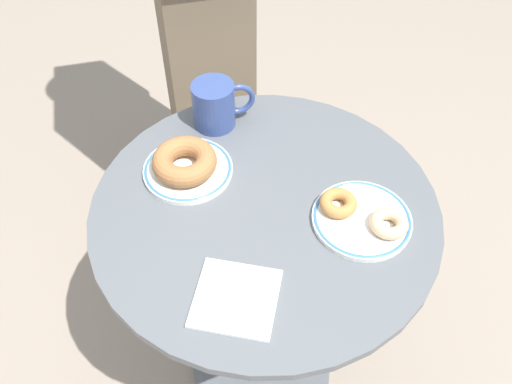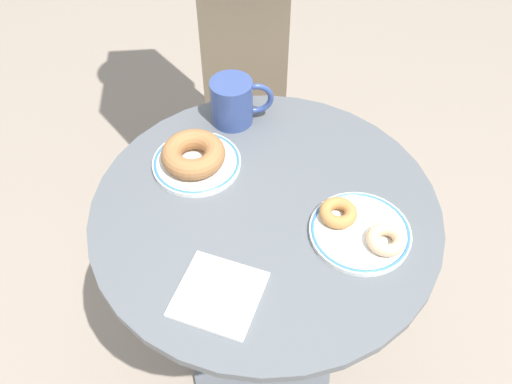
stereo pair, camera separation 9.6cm
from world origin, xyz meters
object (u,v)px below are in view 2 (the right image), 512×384
at_px(donut_cinnamon, 193,154).
at_px(donut_glazed, 386,239).
at_px(cafe_table, 264,282).
at_px(plate_left, 197,163).
at_px(coffee_mug, 234,102).
at_px(plate_right, 360,232).
at_px(paper_napkin, 219,294).
at_px(donut_old_fashioned, 338,213).

bearing_deg(donut_cinnamon, donut_glazed, 5.59).
bearing_deg(donut_cinnamon, cafe_table, -1.82).
relative_size(plate_left, coffee_mug, 1.52).
bearing_deg(plate_left, coffee_mug, 97.93).
xyz_separation_m(plate_right, paper_napkin, (-0.13, -0.24, -0.00)).
bearing_deg(donut_cinnamon, paper_napkin, -42.73).
bearing_deg(plate_right, coffee_mug, 162.54).
height_order(donut_glazed, coffee_mug, coffee_mug).
bearing_deg(donut_old_fashioned, donut_glazed, -2.25).
bearing_deg(donut_glazed, paper_napkin, -125.92).
height_order(cafe_table, coffee_mug, coffee_mug).
bearing_deg(coffee_mug, donut_glazed, -15.70).
distance_m(cafe_table, plate_right, 0.32).
height_order(plate_left, donut_cinnamon, donut_cinnamon).
relative_size(plate_right, donut_cinnamon, 1.44).
xyz_separation_m(donut_glazed, paper_napkin, (-0.18, -0.24, -0.02)).
height_order(cafe_table, plate_left, plate_left).
relative_size(donut_cinnamon, donut_glazed, 1.84).
height_order(plate_left, plate_right, same).
xyz_separation_m(paper_napkin, coffee_mug, (-0.24, 0.36, 0.05)).
height_order(plate_right, paper_napkin, plate_right).
bearing_deg(paper_napkin, plate_right, 62.41).
height_order(plate_right, coffee_mug, coffee_mug).
bearing_deg(donut_old_fashioned, plate_right, -2.93).
distance_m(plate_left, donut_cinnamon, 0.03).
height_order(cafe_table, donut_glazed, donut_glazed).
relative_size(plate_right, coffee_mug, 1.57).
bearing_deg(donut_glazed, cafe_table, -168.64).
height_order(cafe_table, donut_cinnamon, donut_cinnamon).
bearing_deg(donut_glazed, coffee_mug, 164.30).
bearing_deg(coffee_mug, cafe_table, -39.71).
height_order(donut_old_fashioned, coffee_mug, coffee_mug).
xyz_separation_m(donut_cinnamon, donut_old_fashioned, (0.30, 0.04, -0.01)).
xyz_separation_m(cafe_table, donut_cinnamon, (-0.18, 0.01, 0.29)).
bearing_deg(cafe_table, coffee_mug, 140.29).
height_order(donut_cinnamon, coffee_mug, coffee_mug).
bearing_deg(donut_cinnamon, plate_left, 55.97).
relative_size(donut_cinnamon, coffee_mug, 1.09).
bearing_deg(paper_napkin, coffee_mug, 123.64).
bearing_deg(coffee_mug, donut_old_fashioned, -19.51).
bearing_deg(donut_cinnamon, plate_right, 6.58).
bearing_deg(donut_cinnamon, coffee_mug, 96.75).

